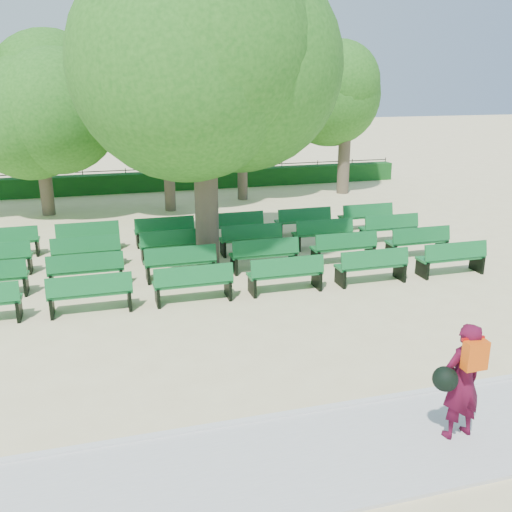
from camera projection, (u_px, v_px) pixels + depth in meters
The scene contains 9 objects.
ground at pixel (203, 289), 14.96m from camera, with size 120.00×120.00×0.00m, color beige.
paving at pixel (300, 462), 8.16m from camera, with size 30.00×2.20×0.06m, color beige.
curb at pixel (276, 417), 9.21m from camera, with size 30.00×0.12×0.10m, color silver.
hedge at pixel (148, 182), 27.66m from camera, with size 26.00×0.70×0.90m, color #134A18.
fence at pixel (147, 190), 28.16m from camera, with size 26.00×0.10×1.02m, color black, non-canonical shape.
tree_line at pixel (158, 208), 24.13m from camera, with size 21.80×6.80×7.04m, color #2A6A1C, non-canonical shape.
bench_array at pixel (217, 262), 16.83m from camera, with size 1.95×0.67×1.22m.
tree_among at pixel (203, 79), 15.15m from camera, with size 5.87×5.87×7.93m.
person at pixel (461, 380), 8.44m from camera, with size 0.89×0.56×1.86m.
Camera 1 is at (-2.51, -13.86, 5.30)m, focal length 40.00 mm.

